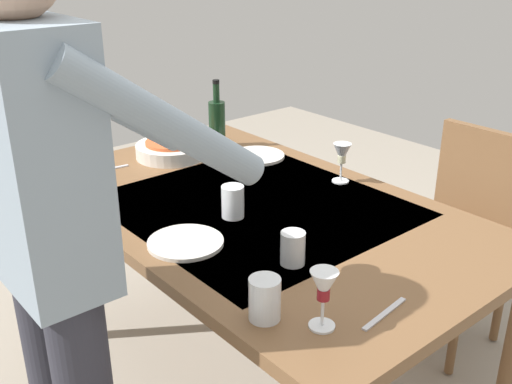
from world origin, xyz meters
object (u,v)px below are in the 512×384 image
Objects in this scene: wine_glass_left at (324,289)px; water_cup_far_left at (293,248)px; person_server at (56,245)px; serving_bowl_pasta at (172,149)px; water_cup_near_right at (265,299)px; chair_near at (463,224)px; dining_table at (256,224)px; wine_glass_right at (342,156)px; dinner_plate_near at (186,242)px; wine_bottle at (217,122)px; dinner_plate_far at (257,156)px; water_cup_near_left at (233,202)px.

wine_glass_left is 1.55× the size of water_cup_far_left.
wine_glass_left is at bearing -135.91° from person_server.
person_server is 1.15m from serving_bowl_pasta.
chair_near is at bearing -79.60° from water_cup_near_right.
dining_table is 11.06× the size of wine_glass_right.
water_cup_far_left is 0.34m from dinner_plate_near.
person_server reaches higher than dining_table.
wine_bottle is at bearing -25.27° from water_cup_far_left.
dining_table is at bearing -76.89° from dinner_plate_near.
wine_glass_left is 0.50× the size of serving_bowl_pasta.
dinner_plate_near is (0.10, -0.42, -0.18)m from person_server.
chair_near is at bearing -73.86° from wine_glass_left.
dining_table is 0.68m from wine_bottle.
water_cup_far_left is (-0.96, 0.45, -0.06)m from wine_bottle.
wine_glass_right is 1.55× the size of water_cup_far_left.
wine_glass_left reaches higher than serving_bowl_pasta.
wine_glass_left is (-0.35, 1.22, 0.35)m from chair_near.
dinner_plate_near is at bearing 137.24° from wine_bottle.
dinner_plate_near is (0.20, 1.23, 0.25)m from chair_near.
serving_bowl_pasta reaches higher than dinner_plate_near.
person_server is at bearing 86.58° from chair_near.
wine_glass_right reaches higher than dinner_plate_far.
dinner_plate_near is at bearing 93.23° from wine_glass_right.
serving_bowl_pasta is at bearing -15.01° from water_cup_near_left.
person_server is at bearing 134.06° from serving_bowl_pasta.
dining_table is at bearing -80.24° from water_cup_near_left.
wine_glass_left is at bearing 162.88° from serving_bowl_pasta.
water_cup_near_right is at bearing 157.70° from serving_bowl_pasta.
dinner_plate_far is at bearing -40.62° from dining_table.
water_cup_far_left reaches higher than dining_table.
wine_glass_left is (-0.63, 0.33, 0.17)m from dining_table.
water_cup_near_left reaches higher than water_cup_far_left.
dinner_plate_near is (-0.69, 0.40, -0.03)m from serving_bowl_pasta.
serving_bowl_pasta reaches higher than dining_table.
wine_glass_left reaches higher than water_cup_near_right.
water_cup_near_right is at bearing 122.64° from water_cup_far_left.
wine_bottle is at bearing -32.72° from water_cup_near_left.
dinner_plate_near is at bearing 103.11° from dining_table.
water_cup_near_right reaches higher than dinner_plate_far.
person_server is 0.47m from dinner_plate_near.
wine_bottle is 0.92m from dinner_plate_near.
wine_glass_right is 0.50m from water_cup_near_left.
wine_bottle is at bearing -26.36° from wine_glass_left.
wine_glass_right is 0.65m from water_cup_far_left.
person_server reaches higher than water_cup_near_right.
serving_bowl_pasta is (1.25, -0.38, -0.07)m from wine_glass_left.
dinner_plate_far is (0.41, 0.06, -0.10)m from wine_glass_right.
serving_bowl_pasta is at bearing 84.66° from wine_bottle.
water_cup_near_right is at bearing 100.40° from chair_near.
person_server is 1.30m from wine_bottle.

